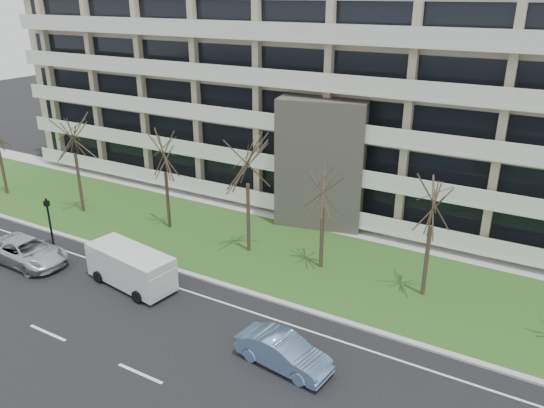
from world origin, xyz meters
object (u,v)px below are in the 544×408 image
Objects in this scene: blue_sedan at (283,352)px; pedestrian_signal at (49,216)px; silver_pickup at (27,251)px; white_van at (131,265)px.

pedestrian_signal reaches higher than blue_sedan.
white_van is at bearing -80.20° from silver_pickup.
pedestrian_signal is at bearing 14.37° from silver_pickup.
blue_sedan is 10.94m from white_van.
pedestrian_signal is at bearing -179.68° from white_van.
blue_sedan is 1.34× the size of pedestrian_signal.
silver_pickup is at bearing -81.86° from pedestrian_signal.
blue_sedan is at bearing -14.81° from pedestrian_signal.
pedestrian_signal is (-18.84, 3.04, 1.39)m from blue_sedan.
silver_pickup is at bearing -162.51° from white_van.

